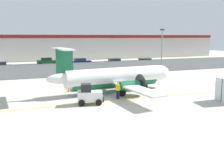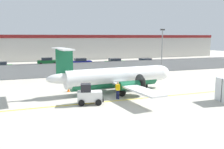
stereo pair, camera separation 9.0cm
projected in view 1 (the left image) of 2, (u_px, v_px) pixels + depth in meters
ground_plane at (140, 98)px, 24.61m from camera, size 140.00×140.00×0.01m
perimeter_fence at (95, 68)px, 39.29m from camera, size 98.00×0.10×2.10m
parking_lot_strip at (79, 67)px, 50.11m from camera, size 98.00×17.00×0.12m
background_building at (63, 47)px, 66.78m from camera, size 91.00×8.10×6.50m
commuter_airplane at (117, 77)px, 27.44m from camera, size 14.73×16.08×4.92m
baggage_tug at (89, 95)px, 22.44m from camera, size 2.53×1.85×1.88m
ground_crew_worker at (118, 89)px, 24.31m from camera, size 0.46×0.52×1.70m
traffic_cone_near_left at (86, 88)px, 27.93m from camera, size 0.36×0.36×0.64m
traffic_cone_near_right at (135, 84)px, 30.53m from camera, size 0.36×0.36×0.64m
traffic_cone_far_left at (157, 94)px, 25.02m from camera, size 0.36×0.36×0.64m
traffic_cone_far_right at (69, 89)px, 27.61m from camera, size 0.36×0.36×0.64m
parked_car_1 at (47, 61)px, 52.41m from camera, size 4.33×2.29×1.58m
parked_car_2 at (81, 62)px, 51.09m from camera, size 4.21×2.01×1.58m
parked_car_3 at (115, 62)px, 50.54m from camera, size 4.22×2.04×1.58m
parked_car_4 at (144, 62)px, 50.59m from camera, size 4.34×2.31×1.58m
apron_light_pole at (162, 48)px, 40.36m from camera, size 0.70×0.30×7.27m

